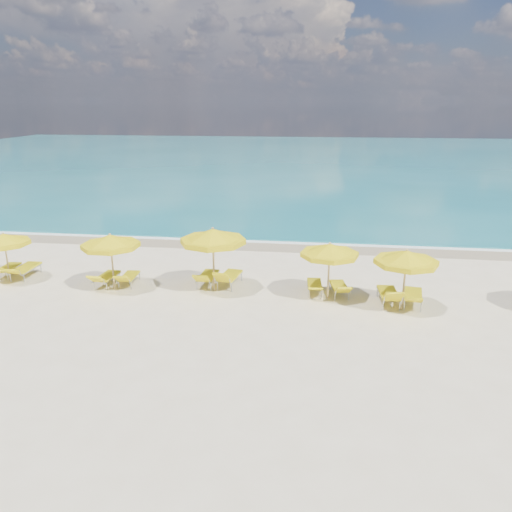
# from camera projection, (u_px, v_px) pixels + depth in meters

# --- Properties ---
(ground_plane) EXTENTS (120.00, 120.00, 0.00)m
(ground_plane) POSITION_uv_depth(u_px,v_px,m) (251.00, 298.00, 18.95)
(ground_plane) COLOR beige
(ocean) EXTENTS (120.00, 80.00, 0.30)m
(ocean) POSITION_uv_depth(u_px,v_px,m) (303.00, 159.00, 64.38)
(ocean) COLOR #13656D
(ocean) RESTS_ON ground
(wet_sand_band) EXTENTS (120.00, 2.60, 0.01)m
(wet_sand_band) POSITION_uv_depth(u_px,v_px,m) (271.00, 245.00, 25.95)
(wet_sand_band) COLOR tan
(wet_sand_band) RESTS_ON ground
(foam_line) EXTENTS (120.00, 1.20, 0.03)m
(foam_line) POSITION_uv_depth(u_px,v_px,m) (272.00, 241.00, 26.71)
(foam_line) COLOR white
(foam_line) RESTS_ON ground
(whitecap_near) EXTENTS (14.00, 0.36, 0.05)m
(whitecap_near) POSITION_uv_depth(u_px,v_px,m) (202.00, 205.00, 35.79)
(whitecap_near) COLOR white
(whitecap_near) RESTS_ON ground
(whitecap_far) EXTENTS (18.00, 0.30, 0.05)m
(whitecap_far) POSITION_uv_depth(u_px,v_px,m) (389.00, 193.00, 40.65)
(whitecap_far) COLOR white
(whitecap_far) RESTS_ON ground
(umbrella_1) EXTENTS (2.63, 2.63, 2.08)m
(umbrella_1) POSITION_uv_depth(u_px,v_px,m) (4.00, 240.00, 20.19)
(umbrella_1) COLOR tan
(umbrella_1) RESTS_ON ground
(umbrella_2) EXTENTS (2.94, 2.94, 2.30)m
(umbrella_2) POSITION_uv_depth(u_px,v_px,m) (110.00, 242.00, 19.21)
(umbrella_2) COLOR tan
(umbrella_2) RESTS_ON ground
(umbrella_3) EXTENTS (2.69, 2.69, 2.58)m
(umbrella_3) POSITION_uv_depth(u_px,v_px,m) (213.00, 237.00, 19.01)
(umbrella_3) COLOR tan
(umbrella_3) RESTS_ON ground
(umbrella_4) EXTENTS (2.46, 2.46, 2.20)m
(umbrella_4) POSITION_uv_depth(u_px,v_px,m) (330.00, 251.00, 18.35)
(umbrella_4) COLOR tan
(umbrella_4) RESTS_ON ground
(umbrella_5) EXTENTS (2.26, 2.26, 2.27)m
(umbrella_5) POSITION_uv_depth(u_px,v_px,m) (406.00, 258.00, 17.30)
(umbrella_5) COLOR tan
(umbrella_5) RESTS_ON ground
(lounger_1_left) EXTENTS (0.75, 1.81, 0.75)m
(lounger_1_left) POSITION_uv_depth(u_px,v_px,m) (8.00, 271.00, 21.23)
(lounger_1_left) COLOR #A5A8AD
(lounger_1_left) RESTS_ON ground
(lounger_1_right) EXTENTS (0.70, 2.06, 0.81)m
(lounger_1_right) POSITION_uv_depth(u_px,v_px,m) (25.00, 272.00, 21.04)
(lounger_1_right) COLOR #A5A8AD
(lounger_1_right) RESTS_ON ground
(lounger_2_left) EXTENTS (0.70, 1.84, 0.78)m
(lounger_2_left) POSITION_uv_depth(u_px,v_px,m) (107.00, 280.00, 20.16)
(lounger_2_left) COLOR #A5A8AD
(lounger_2_left) RESTS_ON ground
(lounger_2_right) EXTENTS (0.65, 1.72, 0.73)m
(lounger_2_right) POSITION_uv_depth(u_px,v_px,m) (129.00, 280.00, 20.22)
(lounger_2_right) COLOR #A5A8AD
(lounger_2_right) RESTS_ON ground
(lounger_3_left) EXTENTS (0.71, 1.92, 0.83)m
(lounger_3_left) POSITION_uv_depth(u_px,v_px,m) (208.00, 280.00, 20.16)
(lounger_3_left) COLOR #A5A8AD
(lounger_3_left) RESTS_ON ground
(lounger_3_right) EXTENTS (0.92, 2.00, 0.93)m
(lounger_3_right) POSITION_uv_depth(u_px,v_px,m) (229.00, 280.00, 20.09)
(lounger_3_right) COLOR #A5A8AD
(lounger_3_right) RESTS_ON ground
(lounger_4_left) EXTENTS (0.65, 1.77, 0.63)m
(lounger_4_left) POSITION_uv_depth(u_px,v_px,m) (314.00, 288.00, 19.36)
(lounger_4_left) COLOR #A5A8AD
(lounger_4_left) RESTS_ON ground
(lounger_4_right) EXTENTS (0.84, 1.80, 0.74)m
(lounger_4_right) POSITION_uv_depth(u_px,v_px,m) (339.00, 290.00, 19.11)
(lounger_4_right) COLOR #A5A8AD
(lounger_4_right) RESTS_ON ground
(lounger_5_left) EXTENTS (0.76, 1.97, 0.93)m
(lounger_5_left) POSITION_uv_depth(u_px,v_px,m) (388.00, 298.00, 18.27)
(lounger_5_left) COLOR #A5A8AD
(lounger_5_left) RESTS_ON ground
(lounger_5_right) EXTENTS (0.94, 2.03, 0.77)m
(lounger_5_right) POSITION_uv_depth(u_px,v_px,m) (413.00, 299.00, 18.18)
(lounger_5_right) COLOR #A5A8AD
(lounger_5_right) RESTS_ON ground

